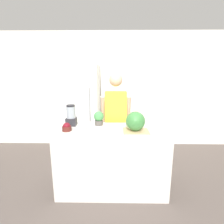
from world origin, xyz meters
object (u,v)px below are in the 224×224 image
Objects in this scene: watermelon at (135,121)px; bowl_cherries at (67,127)px; blender at (71,116)px; potted_plant at (99,118)px; bowl_cream at (82,127)px; person at (116,121)px; refrigerator at (82,110)px.

watermelon reaches higher than bowl_cherries.
blender reaches higher than watermelon.
potted_plant reaches higher than bowl_cherries.
bowl_cream is (-0.74, 0.06, -0.10)m from watermelon.
blender is 1.48× the size of potted_plant.
watermelon is 0.60m from potted_plant.
potted_plant reaches higher than bowl_cream.
person is 5.33× the size of blender.
refrigerator is 5.85× the size of blender.
potted_plant is at bearing -125.38° from person.
person is at bearing 112.06° from watermelon.
bowl_cherries is (0.03, -1.33, 0.04)m from refrigerator.
bowl_cream is 0.36× the size of blender.
bowl_cream is at bearing 13.14° from bowl_cherries.
person is (0.72, -0.68, -0.05)m from refrigerator.
bowl_cherries is 0.28m from blender.
potted_plant is (0.21, 0.23, 0.07)m from bowl_cream.
refrigerator reaches higher than person.
bowl_cream is 0.31m from blender.
person is at bearing 29.84° from blender.
refrigerator is 1.33m from bowl_cherries.
person is at bearing 54.62° from potted_plant.
blender reaches higher than bowl_cherries.
bowl_cherries is at bearing -146.51° from potted_plant.
person is 0.77m from bowl_cream.
person reaches higher than bowl_cream.
person reaches higher than blender.
refrigerator reaches higher than watermelon.
person reaches higher than potted_plant.
person is 7.89× the size of potted_plant.
refrigerator is at bearing 136.34° from person.
potted_plant is (0.46, -1.05, 0.10)m from refrigerator.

